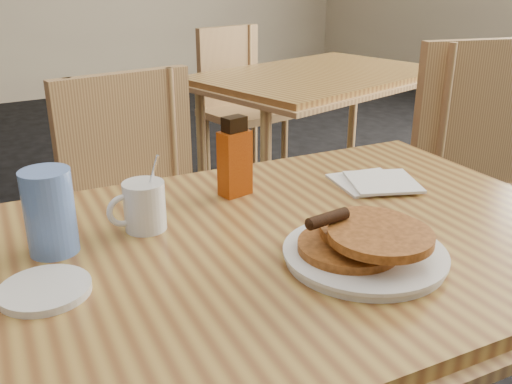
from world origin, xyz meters
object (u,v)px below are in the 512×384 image
main_table (279,259)px  chair_main_far (142,206)px  chair_neighbor_near (447,152)px  pancake_plate (365,247)px  coffee_mug (143,205)px  syrup_bottle (235,159)px  blue_tumbler (50,212)px  neighbor_table (319,82)px  chair_neighbor_far (237,93)px

main_table → chair_main_far: 0.73m
chair_neighbor_near → pancake_plate: chair_neighbor_near is taller
chair_neighbor_near → main_table: bearing=-137.2°
main_table → chair_neighbor_near: (1.06, 0.52, -0.12)m
coffee_mug → syrup_bottle: syrup_bottle is taller
main_table → blue_tumbler: 0.40m
pancake_plate → coffee_mug: bearing=131.2°
main_table → syrup_bottle: syrup_bottle is taller
neighbor_table → chair_neighbor_far: (-0.02, 0.72, -0.18)m
neighbor_table → chair_neighbor_near: bearing=-91.8°
pancake_plate → syrup_bottle: bearing=95.9°
main_table → blue_tumbler: (-0.35, 0.16, 0.12)m
neighbor_table → chair_main_far: size_ratio=1.37×
neighbor_table → chair_neighbor_far: size_ratio=1.43×
chair_neighbor_far → main_table: bearing=-125.4°
main_table → coffee_mug: (-0.19, 0.16, 0.09)m
neighbor_table → syrup_bottle: bearing=-134.2°
pancake_plate → blue_tumbler: blue_tumbler is taller
chair_main_far → syrup_bottle: (0.03, -0.50, 0.28)m
neighbor_table → chair_main_far: chair_main_far is taller
blue_tumbler → main_table: bearing=-23.9°
neighbor_table → chair_neighbor_far: bearing=91.8°
chair_neighbor_far → blue_tumbler: bearing=-134.9°
chair_main_far → syrup_bottle: 0.57m
main_table → syrup_bottle: bearing=81.1°
chair_neighbor_far → pancake_plate: bearing=-122.3°
neighbor_table → syrup_bottle: size_ratio=7.53×
chair_main_far → blue_tumbler: chair_main_far is taller
chair_neighbor_far → coffee_mug: (-1.25, -1.86, 0.27)m
chair_neighbor_near → pancake_plate: bearing=-129.5°
neighbor_table → syrup_bottle: (-1.05, -1.08, 0.12)m
chair_main_far → coffee_mug: (-0.19, -0.56, 0.25)m
chair_main_far → chair_neighbor_far: (1.06, 1.30, -0.02)m
chair_neighbor_near → chair_neighbor_far: bearing=106.4°
blue_tumbler → chair_neighbor_far: bearing=52.8°
chair_neighbor_near → syrup_bottle: size_ratio=5.88×
pancake_plate → syrup_bottle: 0.37m
main_table → neighbor_table: size_ratio=1.01×
neighbor_table → chair_main_far: (-1.08, -0.58, -0.16)m
main_table → chair_neighbor_near: chair_neighbor_near is taller
pancake_plate → coffee_mug: size_ratio=1.88×
pancake_plate → syrup_bottle: (-0.04, 0.36, 0.05)m
chair_neighbor_near → chair_main_far: bearing=-173.8°
main_table → pancake_plate: bearing=-62.8°
coffee_mug → neighbor_table: bearing=26.0°
chair_neighbor_far → syrup_bottle: 2.09m
main_table → chair_neighbor_near: size_ratio=1.29×
syrup_bottle → blue_tumbler: 0.39m
chair_neighbor_far → neighbor_table: bearing=-95.9°
main_table → chair_main_far: size_ratio=1.39×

